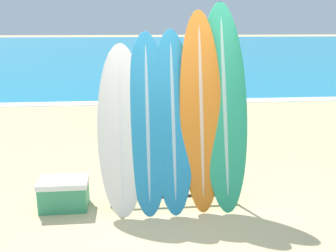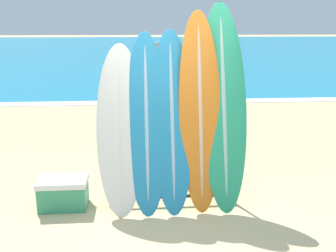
{
  "view_description": "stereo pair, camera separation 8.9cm",
  "coord_description": "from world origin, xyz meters",
  "px_view_note": "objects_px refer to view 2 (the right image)",
  "views": [
    {
      "loc": [
        -0.41,
        -3.97,
        2.24
      ],
      "look_at": [
        0.11,
        1.38,
        0.84
      ],
      "focal_mm": 42.0,
      "sensor_mm": 36.0,
      "label": 1
    },
    {
      "loc": [
        -0.32,
        -3.98,
        2.24
      ],
      "look_at": [
        0.11,
        1.38,
        0.84
      ],
      "focal_mm": 42.0,
      "sensor_mm": 36.0,
      "label": 2
    }
  ],
  "objects_px": {
    "surfboard_slot_4": "(223,106)",
    "person_near_water": "(155,73)",
    "surfboard_slot_3": "(200,111)",
    "surfboard_slot_0": "(121,129)",
    "cooler_box": "(63,193)",
    "surfboard_rack": "(173,173)",
    "person_mid_beach": "(204,80)",
    "surfboard_slot_1": "(146,122)",
    "surfboard_slot_2": "(172,120)"
  },
  "relations": [
    {
      "from": "surfboard_slot_2",
      "to": "surfboard_slot_4",
      "type": "height_order",
      "value": "surfboard_slot_4"
    },
    {
      "from": "surfboard_slot_0",
      "to": "person_near_water",
      "type": "distance_m",
      "value": 5.88
    },
    {
      "from": "surfboard_slot_0",
      "to": "surfboard_slot_4",
      "type": "xyz_separation_m",
      "value": [
        1.26,
        0.07,
        0.25
      ]
    },
    {
      "from": "person_near_water",
      "to": "surfboard_rack",
      "type": "bearing_deg",
      "value": -18.17
    },
    {
      "from": "surfboard_slot_0",
      "to": "person_mid_beach",
      "type": "height_order",
      "value": "surfboard_slot_0"
    },
    {
      "from": "surfboard_slot_4",
      "to": "surfboard_slot_1",
      "type": "bearing_deg",
      "value": -176.83
    },
    {
      "from": "surfboard_slot_2",
      "to": "person_near_water",
      "type": "xyz_separation_m",
      "value": [
        0.08,
        5.81,
        -0.12
      ]
    },
    {
      "from": "surfboard_slot_3",
      "to": "person_mid_beach",
      "type": "relative_size",
      "value": 1.46
    },
    {
      "from": "surfboard_slot_3",
      "to": "surfboard_slot_4",
      "type": "bearing_deg",
      "value": 7.66
    },
    {
      "from": "surfboard_rack",
      "to": "surfboard_slot_3",
      "type": "distance_m",
      "value": 0.84
    },
    {
      "from": "surfboard_slot_3",
      "to": "surfboard_slot_1",
      "type": "bearing_deg",
      "value": -178.87
    },
    {
      "from": "surfboard_rack",
      "to": "cooler_box",
      "type": "relative_size",
      "value": 2.67
    },
    {
      "from": "surfboard_rack",
      "to": "surfboard_slot_1",
      "type": "xyz_separation_m",
      "value": [
        -0.32,
        0.06,
        0.64
      ]
    },
    {
      "from": "surfboard_slot_0",
      "to": "surfboard_slot_4",
      "type": "bearing_deg",
      "value": 3.21
    },
    {
      "from": "surfboard_slot_4",
      "to": "person_mid_beach",
      "type": "xyz_separation_m",
      "value": [
        0.6,
        4.87,
        -0.36
      ]
    },
    {
      "from": "surfboard_slot_2",
      "to": "person_mid_beach",
      "type": "xyz_separation_m",
      "value": [
        1.24,
        4.91,
        -0.19
      ]
    },
    {
      "from": "surfboard_rack",
      "to": "person_near_water",
      "type": "relative_size",
      "value": 0.9
    },
    {
      "from": "surfboard_rack",
      "to": "surfboard_slot_4",
      "type": "bearing_deg",
      "value": 10.11
    },
    {
      "from": "surfboard_slot_1",
      "to": "cooler_box",
      "type": "distance_m",
      "value": 1.38
    },
    {
      "from": "surfboard_slot_2",
      "to": "person_near_water",
      "type": "distance_m",
      "value": 5.81
    },
    {
      "from": "cooler_box",
      "to": "surfboard_rack",
      "type": "bearing_deg",
      "value": -2.65
    },
    {
      "from": "surfboard_slot_0",
      "to": "person_mid_beach",
      "type": "bearing_deg",
      "value": 69.3
    },
    {
      "from": "surfboard_slot_4",
      "to": "person_near_water",
      "type": "distance_m",
      "value": 5.8
    },
    {
      "from": "surfboard_slot_4",
      "to": "person_near_water",
      "type": "bearing_deg",
      "value": 95.54
    },
    {
      "from": "cooler_box",
      "to": "surfboard_slot_1",
      "type": "bearing_deg",
      "value": -0.22
    },
    {
      "from": "surfboard_slot_0",
      "to": "surfboard_slot_3",
      "type": "relative_size",
      "value": 0.84
    },
    {
      "from": "person_mid_beach",
      "to": "person_near_water",
      "type": "bearing_deg",
      "value": -161.27
    },
    {
      "from": "surfboard_slot_2",
      "to": "surfboard_slot_3",
      "type": "bearing_deg",
      "value": 0.33
    },
    {
      "from": "surfboard_rack",
      "to": "person_near_water",
      "type": "distance_m",
      "value": 5.9
    },
    {
      "from": "surfboard_slot_0",
      "to": "surfboard_slot_2",
      "type": "xyz_separation_m",
      "value": [
        0.63,
        0.03,
        0.09
      ]
    },
    {
      "from": "surfboard_slot_4",
      "to": "surfboard_slot_0",
      "type": "bearing_deg",
      "value": -176.79
    },
    {
      "from": "surfboard_slot_4",
      "to": "person_mid_beach",
      "type": "distance_m",
      "value": 4.92
    },
    {
      "from": "surfboard_slot_2",
      "to": "surfboard_slot_4",
      "type": "xyz_separation_m",
      "value": [
        0.64,
        0.04,
        0.17
      ]
    },
    {
      "from": "surfboard_slot_3",
      "to": "surfboard_slot_4",
      "type": "height_order",
      "value": "surfboard_slot_4"
    },
    {
      "from": "surfboard_slot_0",
      "to": "cooler_box",
      "type": "relative_size",
      "value": 3.36
    },
    {
      "from": "surfboard_slot_2",
      "to": "person_mid_beach",
      "type": "bearing_deg",
      "value": 75.82
    },
    {
      "from": "surfboard_slot_4",
      "to": "person_near_water",
      "type": "relative_size",
      "value": 1.42
    },
    {
      "from": "surfboard_slot_0",
      "to": "person_near_water",
      "type": "bearing_deg",
      "value": 83.13
    },
    {
      "from": "surfboard_slot_4",
      "to": "person_mid_beach",
      "type": "relative_size",
      "value": 1.52
    },
    {
      "from": "person_mid_beach",
      "to": "cooler_box",
      "type": "xyz_separation_m",
      "value": [
        -2.6,
        -4.91,
        -0.71
      ]
    },
    {
      "from": "surfboard_slot_3",
      "to": "surfboard_slot_2",
      "type": "bearing_deg",
      "value": -179.67
    },
    {
      "from": "person_near_water",
      "to": "cooler_box",
      "type": "relative_size",
      "value": 2.96
    },
    {
      "from": "surfboard_slot_0",
      "to": "surfboard_slot_4",
      "type": "distance_m",
      "value": 1.29
    },
    {
      "from": "surfboard_slot_2",
      "to": "surfboard_slot_3",
      "type": "xyz_separation_m",
      "value": [
        0.34,
        0.0,
        0.11
      ]
    },
    {
      "from": "surfboard_slot_0",
      "to": "person_mid_beach",
      "type": "xyz_separation_m",
      "value": [
        1.87,
        4.94,
        -0.11
      ]
    },
    {
      "from": "person_near_water",
      "to": "surfboard_slot_1",
      "type": "bearing_deg",
      "value": -21.34
    },
    {
      "from": "cooler_box",
      "to": "person_near_water",
      "type": "bearing_deg",
      "value": 76.09
    },
    {
      "from": "surfboard_slot_1",
      "to": "surfboard_slot_2",
      "type": "height_order",
      "value": "surfboard_slot_2"
    },
    {
      "from": "surfboard_rack",
      "to": "person_mid_beach",
      "type": "distance_m",
      "value": 5.15
    },
    {
      "from": "surfboard_rack",
      "to": "cooler_box",
      "type": "height_order",
      "value": "surfboard_rack"
    }
  ]
}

